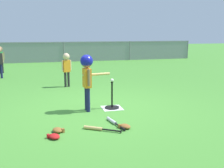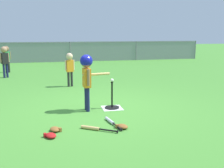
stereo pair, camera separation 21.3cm
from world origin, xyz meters
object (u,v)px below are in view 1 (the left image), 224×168
(batter_child, at_px, (87,71))
(glove_tossed_aside, at_px, (54,136))
(batting_tee, at_px, (112,104))
(baseball_on_tee, at_px, (112,80))
(spare_bat_wood, at_px, (97,129))
(glove_near_bats, at_px, (58,130))
(fielder_near_right, at_px, (0,56))
(spare_bat_silver, at_px, (113,122))
(fielder_deep_left, at_px, (66,65))
(glove_by_plate, at_px, (125,126))

(batter_child, bearing_deg, glove_tossed_aside, -120.16)
(glove_tossed_aside, bearing_deg, batter_child, 59.84)
(batting_tee, xyz_separation_m, baseball_on_tee, (0.00, 0.00, 0.55))
(spare_bat_wood, height_order, glove_near_bats, glove_near_bats)
(batter_child, xyz_separation_m, fielder_near_right, (-2.59, 6.18, -0.15))
(batting_tee, bearing_deg, spare_bat_wood, -116.00)
(batter_child, xyz_separation_m, glove_tossed_aside, (-0.77, -1.33, -0.83))
(spare_bat_silver, xyz_separation_m, spare_bat_wood, (-0.36, -0.26, 0.00))
(fielder_near_right, height_order, glove_near_bats, fielder_near_right)
(batter_child, relative_size, fielder_near_right, 1.09)
(batter_child, height_order, glove_tossed_aside, batter_child)
(glove_near_bats, bearing_deg, spare_bat_silver, 9.37)
(fielder_near_right, xyz_separation_m, fielder_deep_left, (2.39, -3.50, -0.04))
(batter_child, relative_size, spare_bat_silver, 1.78)
(glove_near_bats, xyz_separation_m, glove_tossed_aside, (-0.08, -0.26, 0.00))
(fielder_deep_left, bearing_deg, batter_child, -85.81)
(baseball_on_tee, relative_size, spare_bat_silver, 0.11)
(spare_bat_wood, bearing_deg, fielder_deep_left, 92.33)
(batting_tee, distance_m, spare_bat_silver, 1.00)
(fielder_near_right, distance_m, spare_bat_wood, 7.80)
(batting_tee, xyz_separation_m, fielder_deep_left, (-0.75, 2.61, 0.59))
(baseball_on_tee, height_order, batter_child, batter_child)
(batting_tee, relative_size, glove_by_plate, 2.25)
(spare_bat_silver, bearing_deg, glove_by_plate, -64.89)
(fielder_near_right, bearing_deg, batter_child, -67.29)
(batter_child, distance_m, spare_bat_silver, 1.27)
(baseball_on_tee, height_order, glove_near_bats, baseball_on_tee)
(batter_child, distance_m, fielder_near_right, 6.70)
(baseball_on_tee, relative_size, glove_tossed_aside, 0.28)
(fielder_deep_left, relative_size, glove_tossed_aside, 3.97)
(batter_child, distance_m, fielder_deep_left, 2.69)
(batting_tee, relative_size, spare_bat_wood, 0.99)
(spare_bat_wood, bearing_deg, spare_bat_silver, 35.25)
(fielder_deep_left, height_order, glove_tossed_aside, fielder_deep_left)
(baseball_on_tee, xyz_separation_m, glove_by_plate, (-0.10, -1.26, -0.60))
(spare_bat_silver, bearing_deg, glove_tossed_aside, -158.59)
(fielder_near_right, height_order, fielder_deep_left, fielder_near_right)
(spare_bat_wood, height_order, glove_tossed_aside, glove_tossed_aside)
(baseball_on_tee, bearing_deg, batting_tee, 0.00)
(batting_tee, distance_m, glove_by_plate, 1.26)
(spare_bat_silver, bearing_deg, batting_tee, 76.41)
(baseball_on_tee, xyz_separation_m, batter_child, (-0.56, -0.07, 0.23))
(spare_bat_silver, relative_size, spare_bat_wood, 1.13)
(fielder_near_right, bearing_deg, glove_near_bats, -75.40)
(batter_child, height_order, fielder_deep_left, batter_child)
(glove_near_bats, bearing_deg, spare_bat_wood, -7.70)
(fielder_deep_left, distance_m, glove_by_plate, 3.97)
(batting_tee, height_order, fielder_near_right, fielder_near_right)
(batting_tee, bearing_deg, baseball_on_tee, 0.00)
(glove_near_bats, distance_m, glove_tossed_aside, 0.27)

